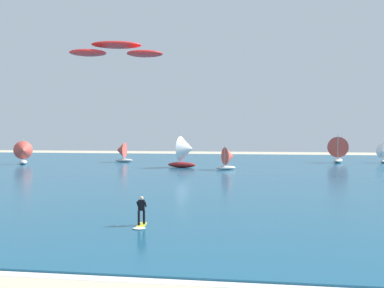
% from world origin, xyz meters
% --- Properties ---
extents(ocean, '(160.00, 90.00, 0.10)m').
position_xyz_m(ocean, '(0.00, 50.08, 0.05)').
color(ocean, navy).
rests_on(ocean, ground).
extents(shoreline_foam, '(90.20, 1.90, 0.01)m').
position_xyz_m(shoreline_foam, '(-0.99, 5.44, 0.01)').
color(shoreline_foam, white).
rests_on(shoreline_foam, ground).
extents(kitesurfer, '(0.79, 2.00, 1.67)m').
position_xyz_m(kitesurfer, '(-3.70, 13.57, 0.70)').
color(kitesurfer, yellow).
rests_on(kitesurfer, ocean).
extents(kite, '(5.96, 3.14, 0.86)m').
position_xyz_m(kite, '(-5.81, 15.83, 10.44)').
color(kite, red).
extents(sailboat_leading, '(3.86, 4.39, 4.93)m').
position_xyz_m(sailboat_leading, '(16.16, 69.16, 2.36)').
color(sailboat_leading, silver).
rests_on(sailboat_leading, ocean).
extents(sailboat_anchored_offshore, '(4.56, 3.97, 5.16)m').
position_xyz_m(sailboat_anchored_offshore, '(-7.86, 54.55, 2.46)').
color(sailboat_anchored_offshore, maroon).
rests_on(sailboat_anchored_offshore, ocean).
extents(sailboat_heeled_over, '(3.27, 2.76, 3.87)m').
position_xyz_m(sailboat_heeled_over, '(-20.82, 64.82, 1.87)').
color(sailboat_heeled_over, silver).
rests_on(sailboat_heeled_over, ocean).
extents(sailboat_mid_left, '(3.42, 3.80, 4.22)m').
position_xyz_m(sailboat_mid_left, '(-34.97, 57.49, 2.03)').
color(sailboat_mid_left, silver).
rests_on(sailboat_mid_left, ocean).
extents(sailboat_outermost, '(3.15, 2.81, 3.50)m').
position_xyz_m(sailboat_outermost, '(-1.39, 51.96, 1.70)').
color(sailboat_outermost, silver).
rests_on(sailboat_outermost, ocean).
extents(sailboat_center_horizon, '(2.93, 3.30, 3.71)m').
position_xyz_m(sailboat_center_horizon, '(23.53, 69.18, 1.80)').
color(sailboat_center_horizon, silver).
rests_on(sailboat_center_horizon, ocean).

